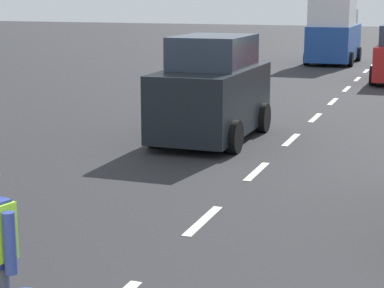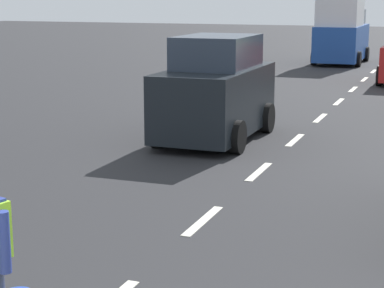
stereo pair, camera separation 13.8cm
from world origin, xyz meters
name	(u,v)px [view 1 (the left image)]	position (x,y,z in m)	size (l,w,h in m)	color
ground_plane	(348,88)	(0.00, 21.00, 0.00)	(96.00, 96.00, 0.00)	#28282B
lane_center_line	(362,75)	(0.00, 25.20, 0.00)	(0.14, 46.40, 0.01)	silver
delivery_truck	(334,28)	(-1.84, 29.60, 1.61)	(2.16, 4.60, 3.54)	#1E4799
car_oncoming_lead	(212,92)	(-1.68, 11.21, 1.05)	(1.95, 3.83, 2.27)	black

